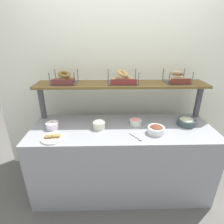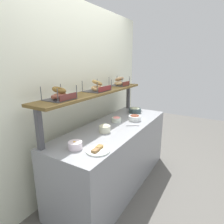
% 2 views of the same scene
% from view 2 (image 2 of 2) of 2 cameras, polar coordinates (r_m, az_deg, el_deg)
% --- Properties ---
extents(ground_plane, '(8.00, 8.00, 0.00)m').
position_cam_2_polar(ground_plane, '(2.84, 0.81, -20.55)').
color(ground_plane, '#595651').
extents(back_wall, '(3.19, 0.06, 2.40)m').
position_cam_2_polar(back_wall, '(2.66, -9.45, 5.05)').
color(back_wall, white).
rests_on(back_wall, ground_plane).
extents(deli_counter, '(1.99, 0.70, 0.85)m').
position_cam_2_polar(deli_counter, '(2.61, 0.84, -12.99)').
color(deli_counter, gray).
rests_on(deli_counter, ground_plane).
extents(shelf_riser_left, '(0.05, 0.05, 0.40)m').
position_cam_2_polar(shelf_riser_left, '(1.87, -21.19, -4.97)').
color(shelf_riser_left, '#4C4C51').
rests_on(shelf_riser_left, deli_counter).
extents(shelf_riser_right, '(0.05, 0.05, 0.40)m').
position_cam_2_polar(shelf_riser_right, '(3.31, 4.95, 4.59)').
color(shelf_riser_right, '#4C4C51').
rests_on(shelf_riser_right, deli_counter).
extents(upper_shelf, '(1.95, 0.32, 0.03)m').
position_cam_2_polar(upper_shelf, '(2.48, -4.53, 5.99)').
color(upper_shelf, brown).
rests_on(upper_shelf, shelf_riser_left).
extents(bowl_potato_salad, '(0.13, 0.13, 0.10)m').
position_cam_2_polar(bowl_potato_salad, '(2.22, -2.21, -4.91)').
color(bowl_potato_salad, silver).
rests_on(bowl_potato_salad, deli_counter).
extents(bowl_fruit_salad, '(0.13, 0.13, 0.08)m').
position_cam_2_polar(bowl_fruit_salad, '(1.86, -11.08, -9.80)').
color(bowl_fruit_salad, white).
rests_on(bowl_fruit_salad, deli_counter).
extents(bowl_chocolate_spread, '(0.17, 0.17, 0.09)m').
position_cam_2_polar(bowl_chocolate_spread, '(2.66, 6.91, -1.67)').
color(bowl_chocolate_spread, white).
rests_on(bowl_chocolate_spread, deli_counter).
extents(bowl_lox_spread, '(0.13, 0.13, 0.07)m').
position_cam_2_polar(bowl_lox_spread, '(2.59, 1.36, -2.18)').
color(bowl_lox_spread, silver).
rests_on(bowl_lox_spread, deli_counter).
extents(bowl_tuna_salad, '(0.20, 0.20, 0.09)m').
position_cam_2_polar(bowl_tuna_salad, '(3.07, 6.93, 0.65)').
color(bowl_tuna_salad, '#344547').
rests_on(bowl_tuna_salad, deli_counter).
extents(serving_plate_white, '(0.22, 0.22, 0.04)m').
position_cam_2_polar(serving_plate_white, '(1.79, -4.34, -11.51)').
color(serving_plate_white, white).
rests_on(serving_plate_white, deli_counter).
extents(serving_spoon_near_plate, '(0.12, 0.15, 0.01)m').
position_cam_2_polar(serving_spoon_near_plate, '(2.46, 6.99, -4.00)').
color(serving_spoon_near_plate, '#B7B7BC').
rests_on(serving_spoon_near_plate, deli_counter).
extents(bagel_basket_cinnamon_raisin, '(0.28, 0.26, 0.14)m').
position_cam_2_polar(bagel_basket_cinnamon_raisin, '(1.99, -15.61, 4.99)').
color(bagel_basket_cinnamon_raisin, '#4C4C51').
rests_on(bagel_basket_cinnamon_raisin, upper_shelf).
extents(bagel_basket_sesame, '(0.34, 0.25, 0.16)m').
position_cam_2_polar(bagel_basket_sesame, '(2.48, -4.45, 7.48)').
color(bagel_basket_sesame, '#4C4C51').
rests_on(bagel_basket_sesame, upper_shelf).
extents(bagel_basket_plain, '(0.28, 0.26, 0.15)m').
position_cam_2_polar(bagel_basket_plain, '(3.02, 2.28, 8.93)').
color(bagel_basket_plain, '#4C4C51').
rests_on(bagel_basket_plain, upper_shelf).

